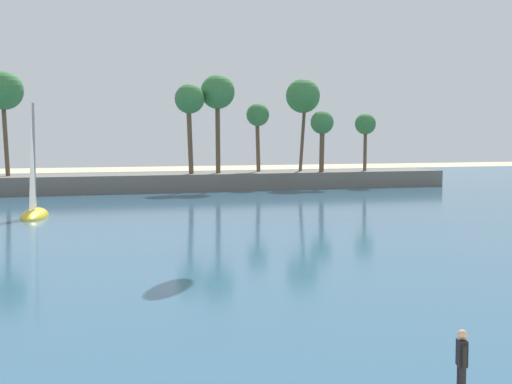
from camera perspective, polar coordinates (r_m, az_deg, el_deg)
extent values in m
cube|color=#33607F|center=(66.79, -12.86, -0.81)|extent=(220.00, 103.57, 0.06)
cube|color=slate|center=(78.43, -13.62, 0.57)|extent=(80.65, 6.00, 1.80)
cylinder|color=brown|center=(83.63, 0.13, 3.64)|extent=(0.52, 0.69, 6.16)
sphere|color=#38753D|center=(83.65, 0.13, 5.75)|extent=(2.48, 2.48, 2.48)
cylinder|color=brown|center=(86.54, 8.09, 3.31)|extent=(0.41, 0.42, 5.19)
sphere|color=#38753D|center=(86.53, 8.11, 5.02)|extent=(2.34, 2.34, 2.34)
cylinder|color=brown|center=(85.05, 3.49, 4.35)|extent=(0.84, 0.60, 8.26)
sphere|color=#38753D|center=(85.15, 3.50, 7.13)|extent=(3.77, 3.77, 3.77)
cylinder|color=brown|center=(78.66, -4.93, 4.13)|extent=(0.78, 0.59, 7.66)
sphere|color=#38753D|center=(78.73, -4.95, 6.91)|extent=(3.03, 3.03, 3.03)
cylinder|color=brown|center=(80.06, -2.85, 4.42)|extent=(0.62, 0.78, 8.45)
sphere|color=#38753D|center=(80.18, -2.86, 7.43)|extent=(3.55, 3.55, 3.55)
cylinder|color=brown|center=(78.35, -18.10, 4.15)|extent=(0.75, 0.51, 8.26)
sphere|color=#38753D|center=(78.46, -18.17, 7.16)|extent=(3.70, 3.70, 3.70)
cylinder|color=brown|center=(83.10, 4.91, 3.34)|extent=(0.53, 0.72, 5.33)
sphere|color=#38753D|center=(83.10, 4.92, 5.17)|extent=(2.50, 2.50, 2.50)
cylinder|color=black|center=(18.06, 14.89, -13.55)|extent=(0.15, 0.15, 0.86)
cube|color=black|center=(17.75, 15.02, -11.44)|extent=(0.30, 0.39, 0.58)
sphere|color=tan|center=(17.64, 15.05, -10.16)|extent=(0.21, 0.21, 0.21)
cylinder|color=black|center=(17.55, 15.20, -11.77)|extent=(0.09, 0.09, 0.50)
cylinder|color=black|center=(17.98, 14.85, -11.37)|extent=(0.09, 0.09, 0.50)
ellipsoid|color=yellow|center=(56.60, -16.08, -1.76)|extent=(2.77, 6.17, 1.19)
cylinder|color=gray|center=(56.61, -16.13, 2.61)|extent=(0.18, 0.18, 7.44)
pyramid|color=silver|center=(55.63, -16.26, 2.01)|extent=(0.63, 2.67, 6.32)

